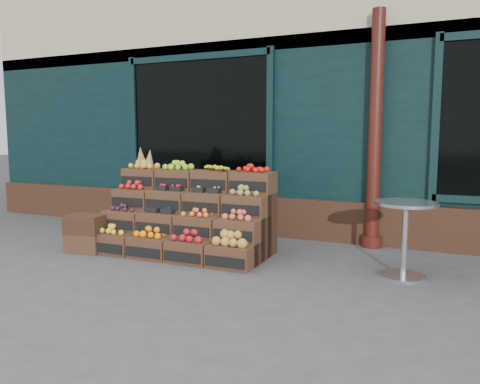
% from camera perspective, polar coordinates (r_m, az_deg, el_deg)
% --- Properties ---
extents(ground, '(60.00, 60.00, 0.00)m').
position_cam_1_polar(ground, '(5.23, -1.16, -10.26)').
color(ground, '#414144').
rests_on(ground, ground).
extents(shop_facade, '(12.00, 6.24, 4.80)m').
position_cam_1_polar(shop_facade, '(9.89, 11.85, 11.74)').
color(shop_facade, black).
rests_on(shop_facade, ground).
extents(crate_display, '(2.23, 1.11, 1.38)m').
position_cam_1_polar(crate_display, '(6.25, -6.39, -3.41)').
color(crate_display, '#42291A').
rests_on(crate_display, ground).
extents(spare_crates, '(0.53, 0.40, 0.50)m').
position_cam_1_polar(spare_crates, '(6.57, -18.21, -4.80)').
color(spare_crates, '#42291A').
rests_on(spare_crates, ground).
extents(bistro_table, '(0.67, 0.67, 0.84)m').
position_cam_1_polar(bistro_table, '(5.36, 19.47, -4.47)').
color(bistro_table, silver).
rests_on(bistro_table, ground).
extents(shopkeeper, '(0.78, 0.57, 1.97)m').
position_cam_1_polar(shopkeeper, '(8.00, -1.84, 2.94)').
color(shopkeeper, '#144816').
rests_on(shopkeeper, ground).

